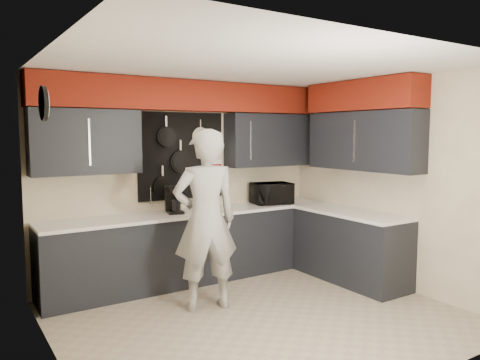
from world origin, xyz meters
TOP-DOWN VIEW (x-y plane):
  - ground at (0.00, 0.00)m, footprint 4.00×4.00m
  - back_wall_assembly at (0.01, 1.60)m, footprint 4.00×0.36m
  - right_wall_assembly at (1.85, 0.26)m, footprint 0.36×3.50m
  - left_wall_assembly at (-1.99, 0.02)m, footprint 0.05×3.50m
  - base_cabinets at (0.49, 1.13)m, footprint 3.95×2.20m
  - microwave at (1.20, 1.40)m, footprint 0.61×0.47m
  - knife_block at (0.15, 1.39)m, footprint 0.12×0.12m
  - utensil_crock at (0.15, 1.46)m, footprint 0.13×0.13m
  - coffee_maker at (-0.29, 1.44)m, footprint 0.24×0.27m
  - person at (-0.36, 0.51)m, footprint 0.80×0.61m

SIDE VIEW (x-z plane):
  - ground at x=0.00m, z-range 0.00..0.00m
  - base_cabinets at x=0.49m, z-range 0.00..0.92m
  - person at x=-0.36m, z-range 0.00..1.97m
  - utensil_crock at x=0.15m, z-range 0.92..1.09m
  - knife_block at x=0.15m, z-range 0.92..1.15m
  - microwave at x=1.20m, z-range 0.92..1.22m
  - coffee_maker at x=-0.29m, z-range 0.93..1.27m
  - left_wall_assembly at x=-1.99m, z-range 0.03..2.63m
  - right_wall_assembly at x=1.85m, z-range 0.64..3.24m
  - back_wall_assembly at x=0.01m, z-range 0.71..3.31m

